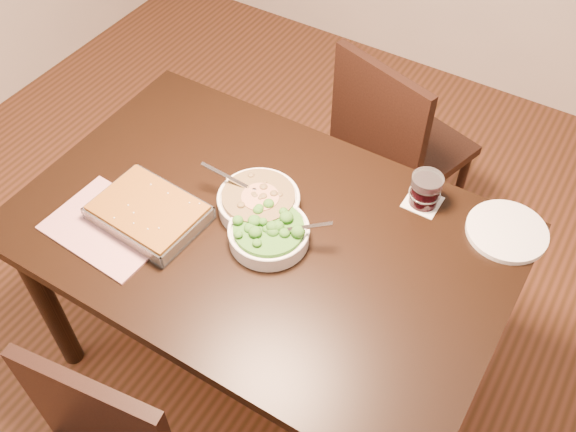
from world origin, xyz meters
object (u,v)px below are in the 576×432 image
object	(u,v)px
broccoli_bowl	(269,233)
wine_tumbler	(426,189)
chair_far	(393,143)
table	(262,250)
dinner_plate	(507,231)
baking_dish	(149,213)
stew_bowl	(259,201)

from	to	relation	value
broccoli_bowl	wine_tumbler	size ratio (longest dim) A/B	2.42
chair_far	table	bearing A→B (deg)	101.77
wine_tumbler	dinner_plate	world-z (taller)	wine_tumbler
table	chair_far	distance (m)	0.81
dinner_plate	chair_far	xyz separation A→B (m)	(-0.53, 0.44, -0.26)
table	chair_far	size ratio (longest dim) A/B	1.56
baking_dish	table	bearing A→B (deg)	28.77
dinner_plate	chair_far	bearing A→B (deg)	140.26
stew_bowl	baking_dish	world-z (taller)	stew_bowl
wine_tumbler	dinner_plate	xyz separation A→B (m)	(0.25, 0.02, -0.05)
broccoli_bowl	dinner_plate	distance (m)	0.67
baking_dish	wine_tumbler	size ratio (longest dim) A/B	3.17
broccoli_bowl	chair_far	world-z (taller)	chair_far
wine_tumbler	dinner_plate	size ratio (longest dim) A/B	0.44
stew_bowl	chair_far	size ratio (longest dim) A/B	0.30
wine_tumbler	chair_far	bearing A→B (deg)	121.40
table	stew_bowl	distance (m)	0.15
stew_bowl	chair_far	distance (m)	0.79
table	stew_bowl	size ratio (longest dim) A/B	5.26
broccoli_bowl	dinner_plate	world-z (taller)	broccoli_bowl
wine_tumbler	chair_far	xyz separation A→B (m)	(-0.28, 0.45, -0.31)
chair_far	stew_bowl	bearing A→B (deg)	97.67
dinner_plate	chair_far	size ratio (longest dim) A/B	0.26
table	baking_dish	distance (m)	0.34
stew_bowl	broccoli_bowl	world-z (taller)	stew_bowl
table	broccoli_bowl	distance (m)	0.13
broccoli_bowl	table	bearing A→B (deg)	152.70
dinner_plate	chair_far	world-z (taller)	chair_far
table	chair_far	xyz separation A→B (m)	(0.07, 0.79, -0.15)
stew_bowl	baking_dish	size ratio (longest dim) A/B	0.83
broccoli_bowl	wine_tumbler	world-z (taller)	wine_tumbler
baking_dish	chair_far	size ratio (longest dim) A/B	0.36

